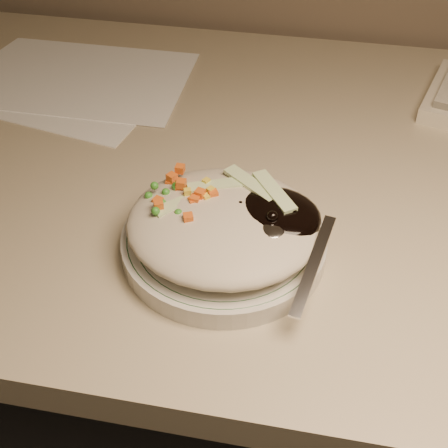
# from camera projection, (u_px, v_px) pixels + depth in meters

# --- Properties ---
(desk) EXTENTS (1.40, 0.70, 0.74)m
(desk) POSITION_uv_depth(u_px,v_px,m) (325.00, 284.00, 0.88)
(desk) COLOR tan
(desk) RESTS_ON ground
(plate) EXTENTS (0.21, 0.21, 0.02)m
(plate) POSITION_uv_depth(u_px,v_px,m) (224.00, 243.00, 0.64)
(plate) COLOR beige
(plate) RESTS_ON desk
(plate_rim) EXTENTS (0.20, 0.20, 0.00)m
(plate_rim) POSITION_uv_depth(u_px,v_px,m) (224.00, 236.00, 0.63)
(plate_rim) COLOR #144723
(plate_rim) RESTS_ON plate
(meal) EXTENTS (0.20, 0.18, 0.05)m
(meal) POSITION_uv_depth(u_px,v_px,m) (228.00, 221.00, 0.61)
(meal) COLOR #B1A790
(meal) RESTS_ON plate
(papers) EXTENTS (0.34, 0.26, 0.00)m
(papers) POSITION_uv_depth(u_px,v_px,m) (72.00, 82.00, 0.90)
(papers) COLOR white
(papers) RESTS_ON desk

